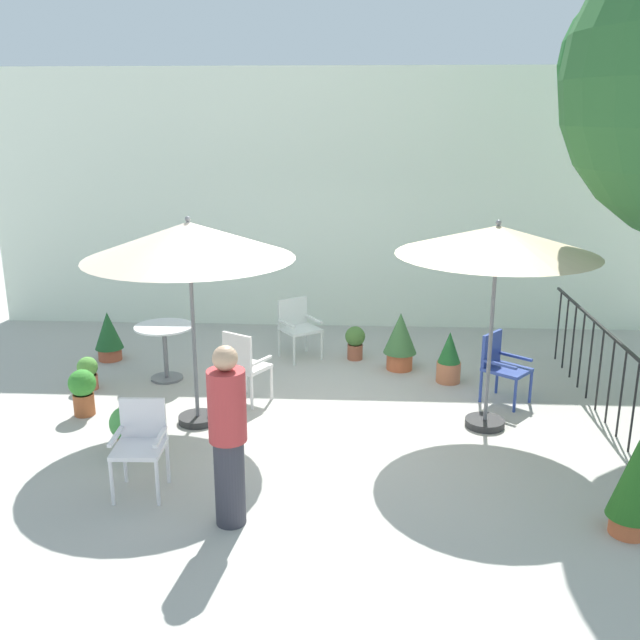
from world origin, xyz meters
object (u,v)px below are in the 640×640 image
object	(u,v)px
potted_plant_3	(355,341)
patio_chair_0	(297,324)
patio_chair_1	(141,439)
potted_plant_4	(83,390)
patio_umbrella_0	(497,243)
potted_plant_7	(109,335)
patio_umbrella_1	(189,242)
potted_plant_1	(88,373)
potted_plant_6	(633,485)
standing_person	(228,435)
patio_chair_2	(501,363)
potted_plant_2	(400,339)
patio_chair_3	(244,363)
potted_plant_5	(449,358)
cafe_table_0	(165,342)
potted_plant_0	(127,427)

from	to	relation	value
potted_plant_3	patio_chair_0	bearing A→B (deg)	175.35
patio_chair_1	potted_plant_4	world-z (taller)	patio_chair_1
patio_umbrella_0	potted_plant_7	distance (m)	5.62
patio_umbrella_1	patio_chair_0	size ratio (longest dim) A/B	2.80
patio_umbrella_0	potted_plant_1	world-z (taller)	patio_umbrella_0
potted_plant_6	standing_person	world-z (taller)	standing_person
potted_plant_7	potted_plant_3	bearing A→B (deg)	3.49
patio_chair_1	potted_plant_3	bearing A→B (deg)	62.78
patio_chair_2	potted_plant_2	world-z (taller)	patio_chair_2
potted_plant_7	potted_plant_4	bearing A→B (deg)	-79.69
patio_umbrella_1	potted_plant_6	distance (m)	4.84
patio_chair_1	patio_chair_2	world-z (taller)	patio_chair_1
patio_umbrella_1	patio_chair_3	xyz separation A→B (m)	(0.45, 0.59, -1.56)
patio_chair_3	potted_plant_3	size ratio (longest dim) A/B	1.88
potted_plant_4	patio_umbrella_0	bearing A→B (deg)	-0.85
patio_umbrella_0	potted_plant_5	bearing A→B (deg)	100.40
potted_plant_5	patio_umbrella_0	bearing A→B (deg)	-79.60
potted_plant_6	standing_person	distance (m)	3.37
cafe_table_0	potted_plant_2	xyz separation A→B (m)	(3.10, 0.56, -0.08)
patio_chair_0	patio_chair_2	size ratio (longest dim) A/B	1.00
potted_plant_4	potted_plant_5	xyz separation A→B (m)	(4.37, 1.30, 0.02)
patio_umbrella_0	potted_plant_1	size ratio (longest dim) A/B	5.45
potted_plant_6	standing_person	size ratio (longest dim) A/B	0.54
potted_plant_2	patio_chair_1	bearing A→B (deg)	-126.92
potted_plant_0	standing_person	distance (m)	1.86
patio_chair_1	standing_person	size ratio (longest dim) A/B	0.54
patio_chair_1	potted_plant_7	size ratio (longest dim) A/B	1.23
cafe_table_0	potted_plant_3	distance (m)	2.66
patio_umbrella_1	patio_chair_0	distance (m)	2.98
patio_umbrella_0	patio_chair_1	bearing A→B (deg)	-155.08
cafe_table_0	potted_plant_4	size ratio (longest dim) A/B	1.38
patio_umbrella_1	cafe_table_0	size ratio (longest dim) A/B	3.08
patio_umbrella_1	potted_plant_1	distance (m)	2.63
patio_umbrella_1	patio_chair_1	world-z (taller)	patio_umbrella_1
cafe_table_0	potted_plant_4	bearing A→B (deg)	-118.94
potted_plant_4	potted_plant_5	distance (m)	4.56
potted_plant_1	potted_plant_4	world-z (taller)	potted_plant_4
potted_plant_0	potted_plant_7	distance (m)	3.09
standing_person	potted_plant_4	bearing A→B (deg)	134.04
patio_chair_0	potted_plant_7	size ratio (longest dim) A/B	1.20
potted_plant_5	potted_plant_1	bearing A→B (deg)	-173.78
potted_plant_4	potted_plant_0	bearing A→B (deg)	-48.86
patio_umbrella_1	patio_chair_1	distance (m)	2.19
patio_chair_2	potted_plant_2	size ratio (longest dim) A/B	1.05
patio_umbrella_1	standing_person	xyz separation A→B (m)	(0.74, -2.04, -1.25)
potted_plant_0	potted_plant_1	xyz separation A→B (m)	(-1.07, 1.74, -0.08)
potted_plant_6	potted_plant_5	bearing A→B (deg)	107.46
patio_umbrella_0	patio_chair_3	distance (m)	3.25
potted_plant_5	potted_plant_6	distance (m)	3.64
patio_umbrella_0	patio_chair_3	size ratio (longest dim) A/B	2.57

